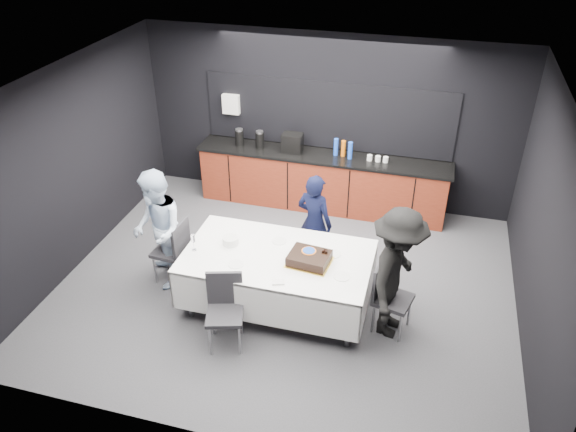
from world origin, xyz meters
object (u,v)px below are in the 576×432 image
at_px(plate_stack, 230,241).
at_px(person_center, 314,223).
at_px(person_right, 396,274).
at_px(cake_assembly, 309,258).
at_px(chair_left, 175,247).
at_px(party_table, 277,264).
at_px(chair_near, 225,305).
at_px(chair_right, 387,292).
at_px(champagne_flute, 193,239).
at_px(person_left, 158,230).

bearing_deg(plate_stack, person_center, 43.79).
xyz_separation_m(person_center, person_right, (1.20, -1.03, 0.13)).
distance_m(cake_assembly, chair_left, 1.92).
bearing_deg(party_table, person_right, -3.47).
height_order(chair_near, person_center, person_center).
bearing_deg(person_right, party_table, 95.89).
xyz_separation_m(party_table, person_right, (1.46, -0.09, 0.21)).
relative_size(party_table, chair_near, 2.51).
distance_m(party_table, person_right, 1.48).
bearing_deg(chair_right, person_center, 138.78).
bearing_deg(cake_assembly, party_table, 174.01).
bearing_deg(chair_left, party_table, -5.54).
relative_size(chair_right, person_right, 0.54).
height_order(party_table, plate_stack, plate_stack).
height_order(champagne_flute, chair_left, champagne_flute).
bearing_deg(cake_assembly, chair_near, -138.45).
bearing_deg(chair_left, person_center, 24.74).
xyz_separation_m(plate_stack, chair_right, (2.02, -0.13, -0.30)).
xyz_separation_m(party_table, chair_near, (-0.41, -0.78, -0.11)).
xyz_separation_m(chair_left, person_left, (-0.17, -0.08, 0.30)).
xyz_separation_m(plate_stack, champagne_flute, (-0.40, -0.24, 0.11)).
bearing_deg(chair_right, person_right, -26.51).
height_order(party_table, cake_assembly, cake_assembly).
bearing_deg(party_table, champagne_flute, -171.04).
bearing_deg(plate_stack, party_table, -7.09).
relative_size(chair_left, person_left, 0.56).
relative_size(cake_assembly, person_right, 0.33).
xyz_separation_m(plate_stack, person_right, (2.10, -0.17, 0.02)).
height_order(cake_assembly, chair_left, cake_assembly).
height_order(chair_right, person_center, person_center).
distance_m(champagne_flute, chair_left, 0.67).
relative_size(cake_assembly, person_left, 0.33).
relative_size(party_table, person_right, 1.36).
height_order(cake_assembly, person_center, person_center).
distance_m(plate_stack, chair_left, 0.88).
distance_m(chair_left, chair_right, 2.86).
bearing_deg(person_right, chair_right, 72.85).
bearing_deg(party_table, cake_assembly, -5.99).
bearing_deg(person_center, person_right, 157.27).
xyz_separation_m(cake_assembly, person_center, (-0.16, 0.98, -0.12)).
relative_size(person_center, person_left, 0.87).
bearing_deg(champagne_flute, cake_assembly, 4.72).
distance_m(champagne_flute, person_center, 1.71).
bearing_deg(cake_assembly, chair_left, 174.36).
distance_m(chair_right, person_center, 1.51).
relative_size(cake_assembly, chair_near, 0.60).
xyz_separation_m(chair_right, chair_near, (-1.79, -0.73, 0.00)).
height_order(party_table, person_center, person_center).
xyz_separation_m(champagne_flute, person_center, (1.29, 1.10, -0.22)).
xyz_separation_m(plate_stack, person_center, (0.89, 0.86, -0.11)).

